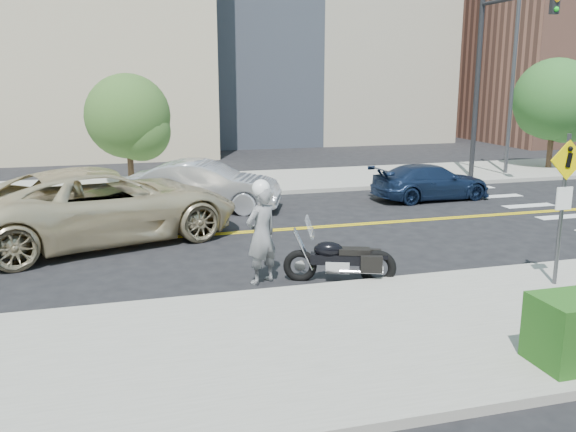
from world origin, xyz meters
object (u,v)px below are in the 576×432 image
(pedestrian_sign, at_px, (564,195))
(parked_car_blue, at_px, (431,182))
(motorcycle, at_px, (340,250))
(motorcyclist, at_px, (261,232))
(suv, at_px, (104,205))
(parked_car_silver, at_px, (205,186))

(pedestrian_sign, height_order, parked_car_blue, pedestrian_sign)
(motorcycle, bearing_deg, parked_car_blue, 71.05)
(pedestrian_sign, distance_m, motorcyclist, 5.99)
(suv, bearing_deg, parked_car_blue, -93.59)
(motorcyclist, distance_m, suv, 5.35)
(motorcycle, bearing_deg, suv, 156.27)
(motorcyclist, height_order, motorcycle, motorcyclist)
(motorcycle, bearing_deg, parked_car_silver, 123.12)
(pedestrian_sign, distance_m, parked_car_blue, 9.47)
(pedestrian_sign, bearing_deg, motorcyclist, 159.39)
(motorcyclist, bearing_deg, suv, -80.60)
(pedestrian_sign, height_order, motorcycle, pedestrian_sign)
(pedestrian_sign, relative_size, parked_car_silver, 0.63)
(parked_car_silver, relative_size, parked_car_blue, 1.13)
(pedestrian_sign, bearing_deg, parked_car_silver, 120.81)
(pedestrian_sign, bearing_deg, motorcycle, 156.58)
(parked_car_blue, bearing_deg, suv, 101.06)
(motorcycle, height_order, suv, suv)
(motorcycle, bearing_deg, pedestrian_sign, -2.70)
(motorcyclist, height_order, parked_car_blue, motorcyclist)
(suv, xyz_separation_m, parked_car_blue, (10.90, 2.72, -0.36))
(pedestrian_sign, distance_m, motorcycle, 4.49)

